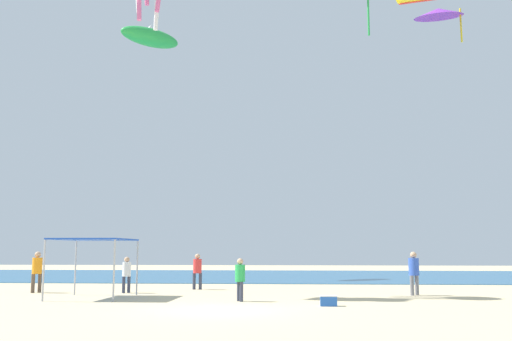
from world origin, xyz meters
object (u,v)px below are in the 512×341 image
(canopy_tent, at_px, (94,242))
(person_near_tent, at_px, (37,268))
(person_central, at_px, (240,276))
(person_far_shore, at_px, (127,272))
(kite_delta_purple, at_px, (438,13))
(cooler_box, at_px, (329,301))
(kite_inflatable_green, at_px, (150,37))
(person_rightmost, at_px, (197,268))
(person_leftmost, at_px, (414,270))

(canopy_tent, relative_size, person_near_tent, 1.76)
(person_central, xyz_separation_m, person_far_shore, (-5.43, 3.91, 0.01))
(person_far_shore, xyz_separation_m, kite_delta_purple, (19.10, 20.07, 19.94))
(cooler_box, bearing_deg, person_near_tent, 157.01)
(person_near_tent, bearing_deg, kite_inflatable_green, 30.12)
(canopy_tent, height_order, person_far_shore, canopy_tent)
(person_rightmost, distance_m, kite_delta_purple, 31.17)
(kite_delta_purple, bearing_deg, person_rightmost, 61.03)
(person_central, distance_m, person_far_shore, 6.69)
(person_near_tent, height_order, kite_delta_purple, kite_delta_purple)
(person_leftmost, bearing_deg, person_rightmost, -58.63)
(cooler_box, bearing_deg, canopy_tent, 163.74)
(kite_delta_purple, bearing_deg, person_near_tent, 55.12)
(kite_delta_purple, bearing_deg, cooler_box, 81.61)
(person_rightmost, bearing_deg, kite_delta_purple, 48.93)
(person_leftmost, height_order, kite_inflatable_green, kite_inflatable_green)
(cooler_box, bearing_deg, person_rightmost, 126.25)
(canopy_tent, distance_m, person_rightmost, 6.35)
(kite_inflatable_green, bearing_deg, canopy_tent, -124.01)
(person_leftmost, bearing_deg, cooler_box, 10.95)
(person_rightmost, xyz_separation_m, cooler_box, (5.85, -7.97, -0.82))
(person_near_tent, distance_m, person_rightmost, 7.25)
(canopy_tent, relative_size, person_far_shore, 2.02)
(person_near_tent, height_order, person_leftmost, person_near_tent)
(person_rightmost, height_order, cooler_box, person_rightmost)
(person_leftmost, distance_m, person_far_shore, 12.43)
(person_leftmost, bearing_deg, kite_inflatable_green, -83.02)
(person_far_shore, height_order, kite_inflatable_green, kite_inflatable_green)
(person_near_tent, relative_size, kite_delta_purple, 0.38)
(person_leftmost, relative_size, kite_inflatable_green, 0.41)
(canopy_tent, distance_m, person_near_tent, 4.58)
(person_far_shore, distance_m, kite_delta_purple, 34.13)
(person_central, bearing_deg, person_leftmost, -90.36)
(person_far_shore, relative_size, kite_inflatable_green, 0.36)
(person_far_shore, height_order, cooler_box, person_far_shore)
(person_far_shore, bearing_deg, person_leftmost, -56.40)
(person_near_tent, xyz_separation_m, kite_delta_purple, (23.12, 20.20, 19.81))
(person_central, height_order, person_far_shore, person_far_shore)
(canopy_tent, distance_m, cooler_box, 9.68)
(person_rightmost, bearing_deg, person_leftmost, -15.35)
(canopy_tent, xyz_separation_m, person_near_tent, (-3.52, 2.70, -1.14))
(person_central, distance_m, kite_delta_purple, 34.05)
(person_near_tent, height_order, person_central, person_near_tent)
(person_near_tent, height_order, person_rightmost, person_near_tent)
(canopy_tent, bearing_deg, person_near_tent, 142.51)
(person_central, xyz_separation_m, cooler_box, (3.16, -1.58, -0.75))
(person_central, distance_m, kite_inflatable_green, 24.33)
(person_near_tent, distance_m, kite_inflatable_green, 20.33)
(canopy_tent, distance_m, kite_inflatable_green, 21.41)
(person_central, relative_size, person_far_shore, 0.99)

